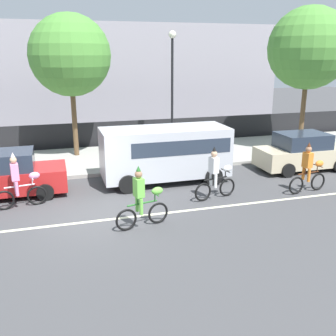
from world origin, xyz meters
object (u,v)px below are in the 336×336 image
Objects in this scene: street_lamp_post at (172,75)px; parked_car_red at (7,175)px; parked_van_silver at (167,150)px; parked_car_beige at (303,152)px; parade_cyclist_lime at (143,200)px; parade_cyclist_orange at (309,171)px; parade_cyclist_zebra at (216,176)px; parade_cyclist_pink at (20,183)px.

parked_car_red is at bearing -150.87° from street_lamp_post.
parked_van_silver is 6.25m from parked_car_beige.
parked_car_red is at bearing 135.99° from parade_cyclist_lime.
parked_van_silver is at bearing 179.15° from parked_car_beige.
parade_cyclist_orange reaches higher than parked_car_red.
parade_cyclist_orange is at bearing 10.81° from parade_cyclist_lime.
parked_car_beige is (6.23, -0.09, -0.50)m from parked_van_silver.
parked_car_beige is (1.58, 2.66, -0.06)m from parade_cyclist_orange.
parade_cyclist_pink is at bearing 170.80° from parade_cyclist_zebra.
parked_car_beige is at bearing 25.70° from parade_cyclist_lime.
street_lamp_post is at bearing 114.76° from parade_cyclist_orange.
parade_cyclist_zebra is 1.00× the size of parade_cyclist_orange.
parade_cyclist_zebra is 7.50m from parked_car_red.
parked_car_red is (-4.11, 3.97, -0.06)m from parade_cyclist_lime.
parked_van_silver is at bearing 64.68° from parade_cyclist_lime.
parade_cyclist_pink reaches higher than parked_car_red.
parade_cyclist_zebra is at bearing -9.20° from parade_cyclist_pink.
parade_cyclist_pink is 4.46m from parade_cyclist_lime.
parade_cyclist_zebra is at bearing 174.46° from parade_cyclist_orange.
street_lamp_post is (-4.75, 4.23, 3.21)m from parked_car_beige.
parade_cyclist_lime is (3.58, -2.66, 0.00)m from parade_cyclist_pink.
parked_car_red is 12.23m from parked_car_beige.
parade_cyclist_lime is at bearing -44.01° from parked_car_red.
parade_cyclist_pink is 1.42m from parked_car_red.
parade_cyclist_pink is 1.00× the size of parade_cyclist_lime.
parade_cyclist_zebra is 0.33× the size of street_lamp_post.
parade_cyclist_orange is at bearing -120.67° from parked_car_beige.
parked_van_silver is (-1.11, 2.41, 0.44)m from parade_cyclist_zebra.
parked_car_beige is at bearing 59.33° from parade_cyclist_orange.
parade_cyclist_orange is 0.33× the size of street_lamp_post.
parade_cyclist_pink is 0.47× the size of parked_car_red.
parked_car_red is 1.00× the size of parked_car_beige.
parked_van_silver is at bearing 13.79° from parade_cyclist_pink.
parade_cyclist_pink reaches higher than parked_car_beige.
parade_cyclist_orange is at bearing -14.32° from parked_car_red.
parade_cyclist_lime reaches higher than parked_car_red.
parade_cyclist_lime is at bearing -112.49° from street_lamp_post.
parked_car_beige is 0.70× the size of street_lamp_post.
parade_cyclist_pink is at bearing -173.90° from parked_car_beige.
parked_car_red is at bearing -179.69° from parked_van_silver.
parked_car_red is (-6.00, -0.03, -0.50)m from parked_van_silver.
street_lamp_post is (0.36, 6.54, 3.15)m from parade_cyclist_zebra.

